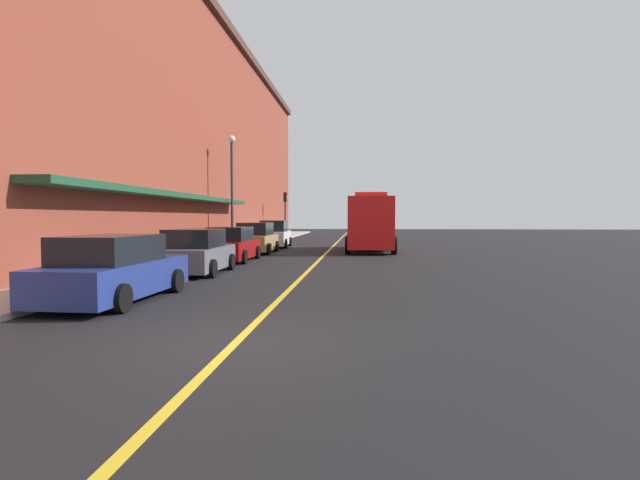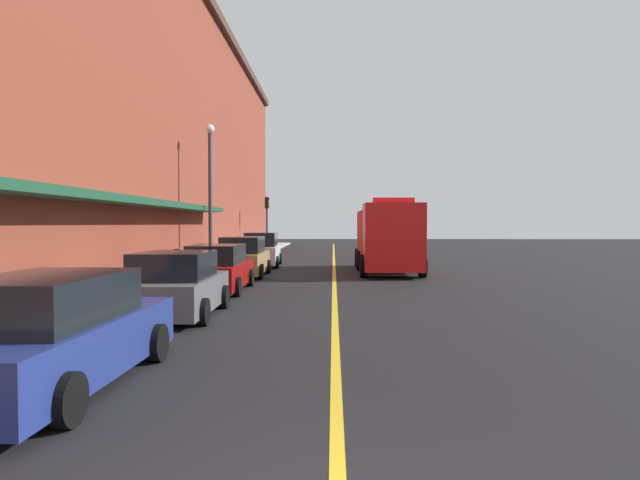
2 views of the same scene
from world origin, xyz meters
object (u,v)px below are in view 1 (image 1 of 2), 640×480
at_px(parked_car_1, 196,253).
at_px(fire_truck, 370,224).
at_px(parking_meter_2, 258,231).
at_px(street_lamp_left, 232,179).
at_px(parked_car_2, 232,245).
at_px(parked_car_4, 275,235).
at_px(traffic_light_near, 285,206).
at_px(parking_meter_0, 202,239).
at_px(parked_car_3, 256,239).
at_px(parking_meter_1, 217,237).
at_px(parked_car_0, 114,270).

height_order(parked_car_1, fire_truck, fire_truck).
distance_m(parking_meter_2, street_lamp_left, 5.88).
bearing_deg(parked_car_1, street_lamp_left, 7.94).
height_order(parked_car_2, parked_car_4, parked_car_4).
bearing_deg(parking_meter_2, traffic_light_near, 89.72).
bearing_deg(parking_meter_0, parked_car_3, 77.39).
relative_size(fire_truck, traffic_light_near, 1.91).
bearing_deg(parking_meter_2, parked_car_4, -35.92).
xyz_separation_m(fire_truck, parking_meter_0, (-7.90, -8.28, -0.59)).
relative_size(parked_car_1, parked_car_3, 0.94).
bearing_deg(parking_meter_1, street_lamp_left, 96.31).
relative_size(parked_car_4, parking_meter_0, 3.58).
distance_m(parked_car_3, parking_meter_0, 6.00).
xyz_separation_m(parking_meter_1, traffic_light_near, (0.06, 22.65, 2.10)).
bearing_deg(traffic_light_near, parked_car_4, -84.42).
bearing_deg(parked_car_1, parked_car_4, -0.88).
bearing_deg(fire_truck, parked_car_4, -117.06).
bearing_deg(parked_car_0, parked_car_4, 1.12).
relative_size(parked_car_0, fire_truck, 0.60).
relative_size(street_lamp_left, traffic_light_near, 1.61).
xyz_separation_m(parked_car_1, parking_meter_0, (-1.36, 4.86, 0.29)).
xyz_separation_m(parking_meter_1, parking_meter_2, (0.00, 10.23, 0.00)).
bearing_deg(parked_car_4, parked_car_1, 177.70).
bearing_deg(parked_car_1, parking_meter_1, 9.79).
distance_m(fire_truck, parking_meter_2, 9.04).
relative_size(parked_car_3, parking_meter_1, 3.39).
xyz_separation_m(parking_meter_0, traffic_light_near, (0.06, 25.04, 2.10)).
bearing_deg(parked_car_4, traffic_light_near, 3.32).
distance_m(parked_car_2, parked_car_3, 5.50).
bearing_deg(parked_car_1, parked_car_2, -0.45).
distance_m(parked_car_0, parked_car_1, 6.08).
distance_m(parked_car_3, parking_meter_1, 3.70).
xyz_separation_m(parking_meter_1, street_lamp_left, (-0.60, 5.43, 3.34)).
bearing_deg(fire_truck, parked_car_2, -39.60).
bearing_deg(parking_meter_2, parked_car_0, -86.71).
distance_m(parking_meter_1, traffic_light_near, 22.75).
relative_size(parked_car_3, parked_car_4, 0.95).
distance_m(parked_car_2, parking_meter_2, 12.34).
height_order(parked_car_2, parking_meter_0, parked_car_2).
relative_size(fire_truck, parking_meter_2, 6.17).
xyz_separation_m(parked_car_2, fire_truck, (6.58, 7.93, 0.88)).
height_order(parked_car_0, parked_car_3, parked_car_3).
relative_size(parking_meter_0, parking_meter_1, 1.00).
bearing_deg(parking_meter_1, parked_car_2, -57.00).
relative_size(parking_meter_1, traffic_light_near, 0.31).
height_order(parked_car_0, parking_meter_2, parked_car_0).
bearing_deg(parked_car_1, parked_car_3, -0.56).
relative_size(parked_car_1, traffic_light_near, 0.98).
xyz_separation_m(parking_meter_2, street_lamp_left, (-0.60, -4.80, 3.34)).
height_order(parked_car_3, street_lamp_left, street_lamp_left).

